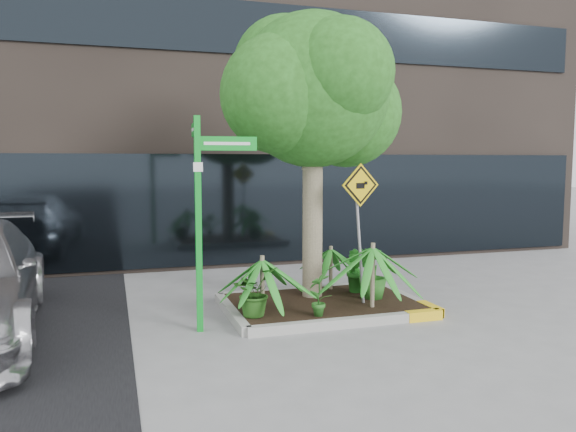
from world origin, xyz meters
name	(u,v)px	position (x,y,z in m)	size (l,w,h in m)	color
ground	(318,315)	(0.00, 0.00, 0.00)	(80.00, 80.00, 0.00)	gray
planter	(325,304)	(0.23, 0.27, 0.10)	(3.35, 2.36, 0.15)	#9E9E99
tree	(313,91)	(0.15, 0.72, 3.74)	(3.41, 3.03, 5.12)	gray
palm_front	(373,247)	(0.83, -0.31, 1.14)	(1.19, 1.19, 1.33)	gray
palm_left	(262,259)	(-0.99, -0.12, 1.00)	(1.03, 1.03, 1.14)	gray
palm_back	(331,249)	(0.66, 1.10, 0.91)	(0.91, 0.91, 1.01)	gray
shrub_a	(254,292)	(-1.15, -0.24, 0.53)	(0.68, 0.68, 0.76)	#235317
shrub_b	(373,273)	(1.09, 0.23, 0.60)	(0.50, 0.50, 0.89)	#297121
shrub_c	(319,294)	(-0.20, -0.55, 0.50)	(0.37, 0.37, 0.70)	#25611E
shrub_d	(358,270)	(1.03, 0.69, 0.57)	(0.46, 0.46, 0.83)	#206A1E
street_sign_post	(202,199)	(-1.93, -0.24, 1.97)	(0.95, 0.95, 3.19)	#0D9825
cattle_sign	(360,209)	(0.76, 0.07, 1.74)	(0.72, 0.35, 2.34)	slate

